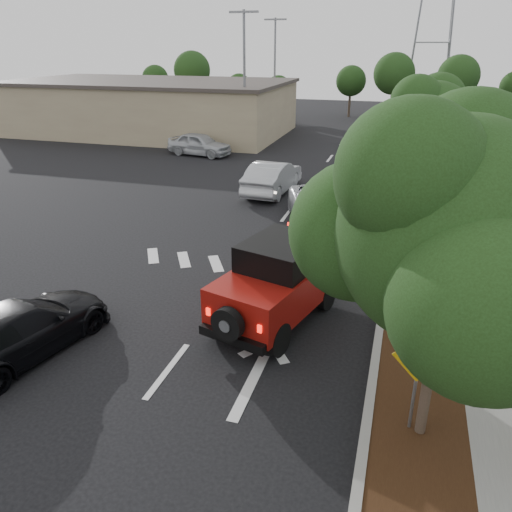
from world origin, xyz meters
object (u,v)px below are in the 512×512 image
at_px(red_jeep, 280,281).
at_px(speed_hump_sign, 418,371).
at_px(black_suv_oncoming, 21,329).
at_px(silver_suv_ahead, 322,208).

xyz_separation_m(red_jeep, speed_hump_sign, (3.51, -3.55, 0.31)).
xyz_separation_m(black_suv_oncoming, speed_hump_sign, (9.05, -0.10, 0.77)).
height_order(red_jeep, black_suv_oncoming, red_jeep).
distance_m(red_jeep, silver_suv_ahead, 7.88).
relative_size(black_suv_oncoming, speed_hump_sign, 2.25).
bearing_deg(black_suv_oncoming, silver_suv_ahead, -104.32).
xyz_separation_m(red_jeep, black_suv_oncoming, (-5.55, -3.45, -0.46)).
bearing_deg(black_suv_oncoming, red_jeep, -137.08).
bearing_deg(red_jeep, black_suv_oncoming, -132.39).
height_order(silver_suv_ahead, black_suv_oncoming, silver_suv_ahead).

